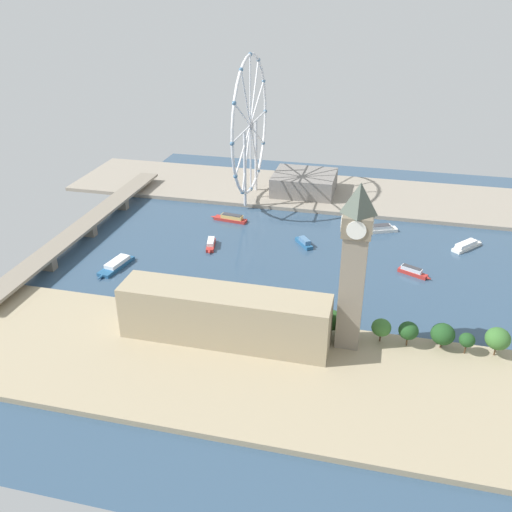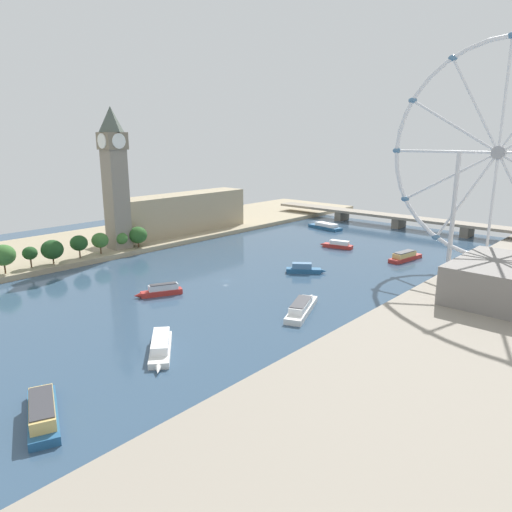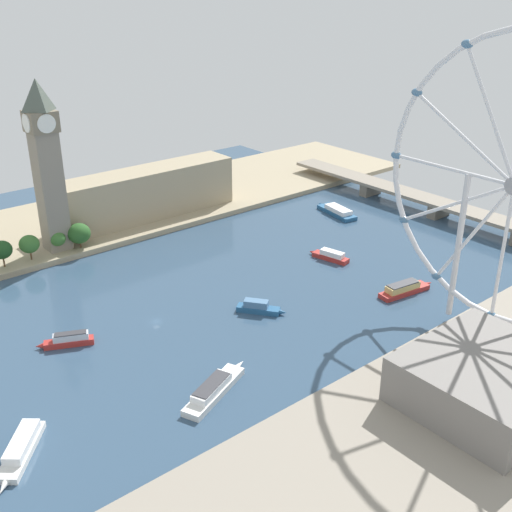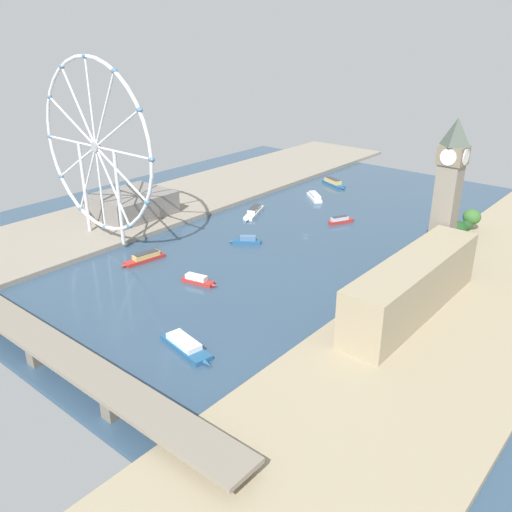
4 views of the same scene
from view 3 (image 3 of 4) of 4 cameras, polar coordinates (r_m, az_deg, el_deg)
ground_plane at (r=266.37m, az=-9.07°, el=-5.92°), size 419.68×419.68×0.00m
riverbank_left at (r=369.51m, az=-19.16°, el=2.09°), size 90.00×520.00×3.00m
riverbank_right at (r=189.08m, az=12.27°, el=-20.34°), size 90.00×520.00×3.00m
clock_tower at (r=325.96m, az=-18.50°, el=7.91°), size 14.53×14.53×85.69m
parliament_block at (r=369.59m, az=-9.81°, el=5.68°), size 22.00×106.22×27.92m
riverside_hall at (r=222.16m, az=20.28°, el=-10.59°), size 45.79×51.89×16.41m
river_bridge at (r=388.74m, az=16.34°, el=4.52°), size 231.68×16.24×9.62m
tour_boat_0 at (r=319.95m, az=6.77°, el=0.02°), size 22.79×9.31×5.01m
tour_boat_1 at (r=221.06m, az=-3.81°, el=-11.95°), size 18.52×35.34×5.43m
tour_boat_2 at (r=381.75m, az=7.37°, el=4.07°), size 34.64×13.63×4.83m
tour_boat_3 at (r=257.04m, az=-16.73°, el=-7.35°), size 12.56×21.40×5.42m
tour_boat_4 at (r=292.10m, az=13.35°, el=-2.94°), size 9.98×30.56×5.52m
tour_boat_5 at (r=269.17m, az=0.26°, el=-4.71°), size 19.52×15.93×5.44m
tour_boat_7 at (r=209.87m, az=-20.58°, el=-16.04°), size 25.70×22.70×4.99m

